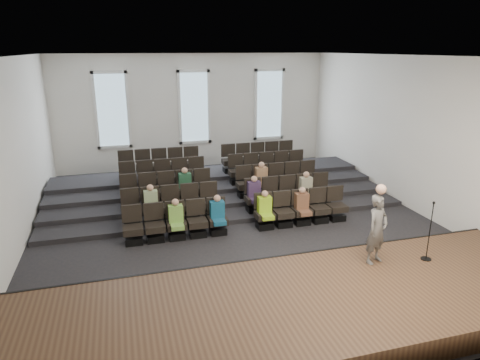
# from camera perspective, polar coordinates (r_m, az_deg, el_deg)

# --- Properties ---
(ground) EXTENTS (14.00, 14.00, 0.00)m
(ground) POSITION_cam_1_polar(r_m,az_deg,el_deg) (13.35, -0.50, -5.78)
(ground) COLOR black
(ground) RESTS_ON ground
(ceiling) EXTENTS (12.00, 14.00, 0.02)m
(ceiling) POSITION_cam_1_polar(r_m,az_deg,el_deg) (12.29, -0.57, 16.25)
(ceiling) COLOR white
(ceiling) RESTS_ON ground
(wall_back) EXTENTS (12.00, 0.04, 5.00)m
(wall_back) POSITION_cam_1_polar(r_m,az_deg,el_deg) (19.34, -6.12, 9.05)
(wall_back) COLOR white
(wall_back) RESTS_ON ground
(wall_front) EXTENTS (12.00, 0.04, 5.00)m
(wall_front) POSITION_cam_1_polar(r_m,az_deg,el_deg) (6.43, 16.49, -8.55)
(wall_front) COLOR white
(wall_front) RESTS_ON ground
(wall_left) EXTENTS (0.04, 14.00, 5.00)m
(wall_left) POSITION_cam_1_polar(r_m,az_deg,el_deg) (12.47, -28.30, 2.55)
(wall_left) COLOR white
(wall_left) RESTS_ON ground
(wall_right) EXTENTS (0.04, 14.00, 5.00)m
(wall_right) POSITION_cam_1_polar(r_m,az_deg,el_deg) (15.29, 21.89, 5.75)
(wall_right) COLOR white
(wall_right) RESTS_ON ground
(stage) EXTENTS (11.80, 3.60, 0.50)m
(stage) POSITION_cam_1_polar(r_m,az_deg,el_deg) (8.99, 8.53, -16.53)
(stage) COLOR #4D3521
(stage) RESTS_ON ground
(stage_lip) EXTENTS (11.80, 0.06, 0.52)m
(stage_lip) POSITION_cam_1_polar(r_m,az_deg,el_deg) (10.39, 4.48, -11.41)
(stage_lip) COLOR black
(stage_lip) RESTS_ON ground
(risers) EXTENTS (11.80, 4.80, 0.60)m
(risers) POSITION_cam_1_polar(r_m,az_deg,el_deg) (16.17, -3.49, -0.90)
(risers) COLOR black
(risers) RESTS_ON ground
(seating_rows) EXTENTS (6.80, 4.70, 1.67)m
(seating_rows) POSITION_cam_1_polar(r_m,az_deg,el_deg) (14.51, -2.13, -1.01)
(seating_rows) COLOR black
(seating_rows) RESTS_ON ground
(windows) EXTENTS (8.44, 0.10, 3.24)m
(windows) POSITION_cam_1_polar(r_m,az_deg,el_deg) (19.25, -6.11, 9.61)
(windows) COLOR white
(windows) RESTS_ON wall_back
(audience) EXTENTS (5.45, 2.64, 1.10)m
(audience) POSITION_cam_1_polar(r_m,az_deg,el_deg) (13.28, -0.43, -2.22)
(audience) COLOR #79B247
(audience) RESTS_ON seating_rows
(speaker) EXTENTS (0.69, 0.58, 1.62)m
(speaker) POSITION_cam_1_polar(r_m,az_deg,el_deg) (10.16, 17.80, -6.28)
(speaker) COLOR #54524F
(speaker) RESTS_ON stage
(mic_stand) EXTENTS (0.24, 0.24, 1.43)m
(mic_stand) POSITION_cam_1_polar(r_m,az_deg,el_deg) (10.86, 23.80, -7.63)
(mic_stand) COLOR black
(mic_stand) RESTS_ON stage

